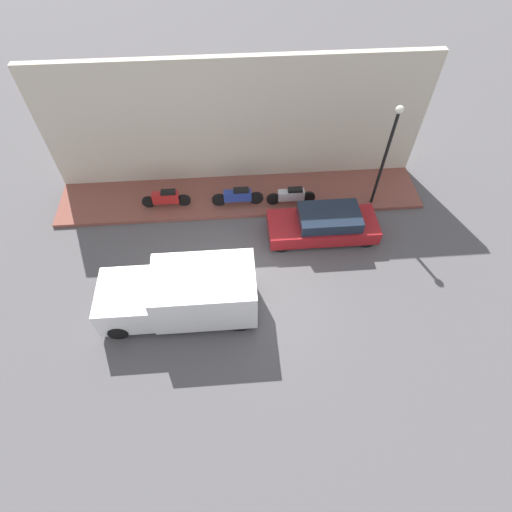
{
  "coord_description": "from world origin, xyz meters",
  "views": [
    {
      "loc": [
        -7.5,
        0.27,
        11.83
      ],
      "look_at": [
        1.34,
        -0.39,
        0.6
      ],
      "focal_mm": 28.0,
      "sensor_mm": 36.0,
      "label": 1
    }
  ],
  "objects": [
    {
      "name": "streetlamp",
      "position": [
        4.23,
        -5.44,
        2.82
      ],
      "size": [
        0.28,
        0.28,
        4.39
      ],
      "color": "black",
      "rests_on": "sidewalk"
    },
    {
      "name": "motorcycle_red",
      "position": [
        4.62,
        3.03,
        0.58
      ],
      "size": [
        0.3,
        1.98,
        0.81
      ],
      "color": "#B21E1E",
      "rests_on": "sidewalk"
    },
    {
      "name": "parked_car",
      "position": [
        2.71,
        -3.11,
        0.58
      ],
      "size": [
        1.63,
        4.17,
        1.2
      ],
      "color": "maroon",
      "rests_on": "ground_plane"
    },
    {
      "name": "motorcycle_blue",
      "position": [
        4.5,
        0.11,
        0.6
      ],
      "size": [
        0.3,
        2.11,
        0.82
      ],
      "color": "navy",
      "rests_on": "sidewalk"
    },
    {
      "name": "delivery_van",
      "position": [
        -0.31,
        2.16,
        0.94
      ],
      "size": [
        2.01,
        5.04,
        1.85
      ],
      "color": "white",
      "rests_on": "ground_plane"
    },
    {
      "name": "ground_plane",
      "position": [
        0.0,
        0.0,
        0.0
      ],
      "size": [
        60.0,
        60.0,
        0.0
      ],
      "primitive_type": "plane",
      "color": "#514F51"
    },
    {
      "name": "building_facade",
      "position": [
        6.44,
        0.0,
        2.67
      ],
      "size": [
        0.3,
        15.12,
        5.34
      ],
      "color": "beige",
      "rests_on": "ground_plane"
    },
    {
      "name": "sidewalk",
      "position": [
        5.07,
        0.0,
        0.07
      ],
      "size": [
        2.46,
        15.12,
        0.15
      ],
      "color": "brown",
      "rests_on": "ground_plane"
    },
    {
      "name": "scooter_silver",
      "position": [
        4.41,
        -2.08,
        0.57
      ],
      "size": [
        0.3,
        2.01,
        0.78
      ],
      "color": "#B7B7BF",
      "rests_on": "sidewalk"
    }
  ]
}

